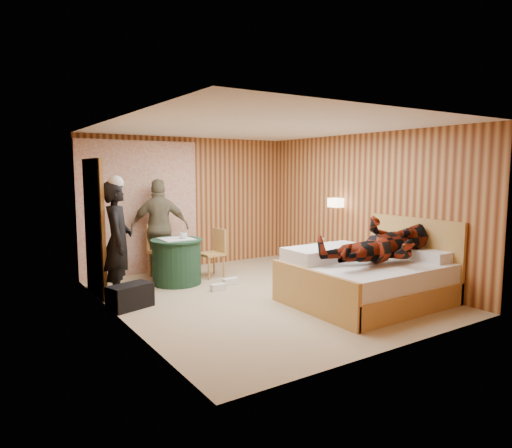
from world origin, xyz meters
TOP-DOWN VIEW (x-y plane):
  - floor at (0.00, 0.00)m, footprint 4.20×5.00m
  - ceiling at (0.00, 0.00)m, footprint 4.20×5.00m
  - wall_back at (0.00, 2.50)m, footprint 4.20×0.02m
  - wall_left at (-2.10, 0.00)m, footprint 0.02×5.00m
  - wall_right at (2.10, 0.00)m, footprint 0.02×5.00m
  - curtain at (-1.00, 2.43)m, footprint 2.20×0.08m
  - doorway at (-2.06, 1.40)m, footprint 0.06×0.90m
  - wall_lamp at (1.92, 0.45)m, footprint 0.26×0.24m
  - bed at (1.12, -1.11)m, footprint 2.15×1.69m
  - nightstand at (1.88, 0.63)m, footprint 0.40×0.55m
  - round_table at (-0.76, 1.35)m, footprint 0.86×0.86m
  - chair_far at (-0.78, 2.03)m, footprint 0.48×0.48m
  - chair_near at (0.01, 1.47)m, footprint 0.42×0.42m
  - duffel_bag at (-1.85, 0.43)m, footprint 0.65×0.47m
  - sneaker_left at (-0.41, 0.58)m, footprint 0.24×0.11m
  - sneaker_right at (-0.07, 0.78)m, footprint 0.27×0.12m
  - woman_standing at (-1.85, 0.92)m, footprint 0.61×0.73m
  - man_at_table at (-0.76, 2.07)m, footprint 1.09×0.74m
  - man_on_bed at (1.15, -1.34)m, footprint 0.86×0.67m
  - book_lower at (1.88, 0.58)m, footprint 0.17×0.23m
  - book_upper at (1.88, 0.58)m, footprint 0.27×0.28m
  - cup_nightstand at (1.88, 0.76)m, footprint 0.12×0.12m
  - cup_table at (-0.66, 1.30)m, footprint 0.15×0.15m

SIDE VIEW (x-z plane):
  - floor at x=0.00m, z-range -0.01..0.01m
  - sneaker_left at x=-0.41m, z-range 0.00..0.11m
  - sneaker_right at x=-0.07m, z-range 0.00..0.12m
  - duffel_bag at x=-1.85m, z-range 0.00..0.33m
  - nightstand at x=1.88m, z-range 0.01..0.54m
  - bed at x=1.12m, z-range -0.25..0.92m
  - round_table at x=-0.76m, z-range 0.00..0.76m
  - chair_near at x=0.01m, z-range 0.07..0.92m
  - chair_far at x=-0.78m, z-range 0.07..1.00m
  - book_lower at x=1.88m, z-range 0.53..0.55m
  - book_upper at x=1.88m, z-range 0.55..0.57m
  - cup_nightstand at x=1.88m, z-range 0.53..0.62m
  - cup_table at x=-0.66m, z-range 0.76..0.86m
  - woman_standing at x=-1.85m, z-range 0.00..1.72m
  - man_at_table at x=-0.76m, z-range 0.00..1.72m
  - man_on_bed at x=1.15m, z-range 0.13..1.90m
  - doorway at x=-2.06m, z-range 0.00..2.05m
  - curtain at x=-1.00m, z-range 0.00..2.40m
  - wall_back at x=0.00m, z-range 0.00..2.50m
  - wall_left at x=-2.10m, z-range 0.00..2.50m
  - wall_right at x=2.10m, z-range 0.00..2.50m
  - wall_lamp at x=1.92m, z-range 1.22..1.38m
  - ceiling at x=0.00m, z-range 2.50..2.50m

